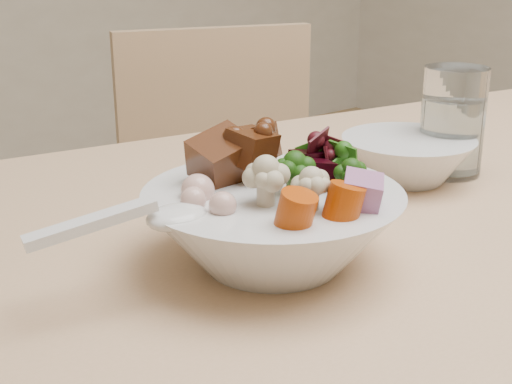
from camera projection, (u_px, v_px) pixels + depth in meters
chair_far at (235, 230)px, 1.46m from camera, size 0.53×0.53×0.90m
food_bowl at (273, 221)px, 0.65m from camera, size 0.24×0.24×0.13m
soup_spoon at (156, 218)px, 0.58m from camera, size 0.15×0.07×0.03m
water_glass at (452, 126)px, 0.90m from camera, size 0.08×0.08×0.14m
side_bowl at (407, 159)px, 0.89m from camera, size 0.17×0.17×0.06m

